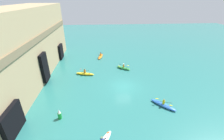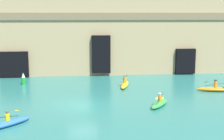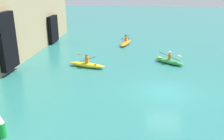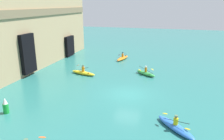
{
  "view_description": "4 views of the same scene",
  "coord_description": "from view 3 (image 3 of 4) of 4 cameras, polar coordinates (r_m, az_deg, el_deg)",
  "views": [
    {
      "loc": [
        -20.5,
        3.47,
        13.21
      ],
      "look_at": [
        1.28,
        1.84,
        2.42
      ],
      "focal_mm": 24.0,
      "sensor_mm": 36.0,
      "label": 1
    },
    {
      "loc": [
        -0.01,
        -25.82,
        7.69
      ],
      "look_at": [
        2.84,
        3.48,
        2.42
      ],
      "focal_mm": 50.0,
      "sensor_mm": 36.0,
      "label": 2
    },
    {
      "loc": [
        -16.55,
        1.85,
        7.58
      ],
      "look_at": [
        0.41,
        3.87,
        1.34
      ],
      "focal_mm": 40.0,
      "sensor_mm": 36.0,
      "label": 3
    },
    {
      "loc": [
        -19.45,
        -3.98,
        8.54
      ],
      "look_at": [
        1.13,
        1.94,
        1.99
      ],
      "focal_mm": 35.0,
      "sensor_mm": 36.0,
      "label": 4
    }
  ],
  "objects": [
    {
      "name": "marker_buoy",
      "position": [
        14.01,
        -24.06,
        -11.68
      ],
      "size": [
        0.45,
        0.45,
        1.33
      ],
      "color": "green",
      "rests_on": "ground"
    },
    {
      "name": "kayak_green",
      "position": [
        24.31,
        12.94,
        2.01
      ],
      "size": [
        2.36,
        2.84,
        1.15
      ],
      "rotation": [
        0.0,
        0.0,
        4.08
      ],
      "color": "green",
      "rests_on": "ground"
    },
    {
      "name": "kayak_orange",
      "position": [
        30.85,
        3.16,
        6.3
      ],
      "size": [
        3.65,
        1.51,
        1.17
      ],
      "rotation": [
        0.0,
        0.0,
        2.93
      ],
      "color": "orange",
      "rests_on": "ground"
    },
    {
      "name": "ground_plane",
      "position": [
        18.3,
        12.02,
        -4.87
      ],
      "size": [
        120.0,
        120.0,
        0.0
      ],
      "primitive_type": "plane",
      "color": "#28706B"
    },
    {
      "name": "kayak_yellow",
      "position": [
        22.82,
        -5.75,
        1.28
      ],
      "size": [
        1.57,
        3.57,
        1.23
      ],
      "rotation": [
        0.0,
        0.0,
        4.45
      ],
      "color": "yellow",
      "rests_on": "ground"
    }
  ]
}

